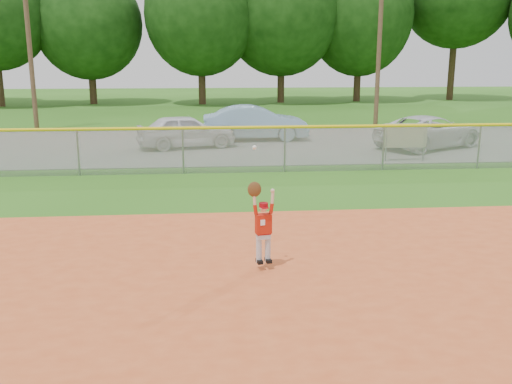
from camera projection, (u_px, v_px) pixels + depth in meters
ground at (162, 302)px, 9.00m from camera, size 120.00×120.00×0.00m
parking_strip at (189, 145)px, 24.49m from camera, size 44.00×10.00×0.03m
car_white_a at (186, 131)px, 23.60m from camera, size 4.32×2.59×1.38m
car_blue at (255, 123)px, 25.69m from camera, size 4.71×1.68×1.55m
car_white_b at (429, 132)px, 23.58m from camera, size 5.28×4.28×1.34m
sponsor_sign at (406, 137)px, 20.56m from camera, size 1.57×0.07×1.40m
outfield_fence at (183, 147)px, 18.47m from camera, size 40.06×0.10×1.55m
power_lines at (209, 37)px, 29.29m from camera, size 19.40×0.24×9.00m
tree_line at (206, 5)px, 44.02m from camera, size 62.37×13.00×14.43m
ballplayer at (262, 223)px, 10.07m from camera, size 0.50×0.24×2.13m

